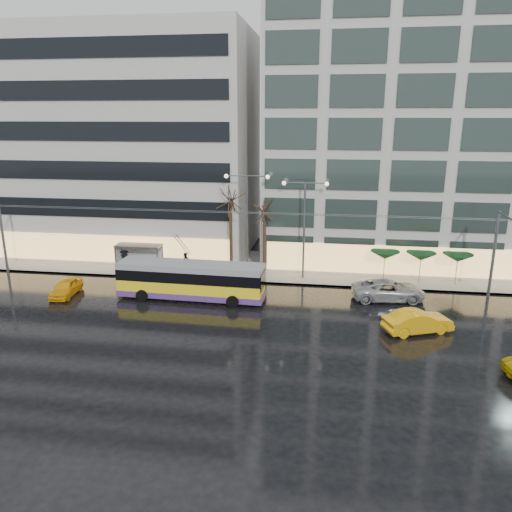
% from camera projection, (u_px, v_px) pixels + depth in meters
% --- Properties ---
extents(ground, '(140.00, 140.00, 0.00)m').
position_uv_depth(ground, '(194.00, 323.00, 35.08)').
color(ground, black).
rests_on(ground, ground).
extents(sidewalk, '(80.00, 10.00, 0.15)m').
position_uv_depth(sidewalk, '(253.00, 265.00, 48.10)').
color(sidewalk, gray).
rests_on(sidewalk, ground).
extents(kerb, '(80.00, 0.10, 0.15)m').
position_uv_depth(kerb, '(244.00, 282.00, 43.39)').
color(kerb, slate).
rests_on(kerb, ground).
extents(building_left, '(34.00, 14.00, 22.00)m').
position_uv_depth(building_left, '(91.00, 144.00, 52.35)').
color(building_left, '#BAB8B2').
rests_on(building_left, sidewalk).
extents(building_right, '(32.00, 14.00, 25.00)m').
position_uv_depth(building_right, '(438.00, 130.00, 47.02)').
color(building_right, '#BAB8B2').
rests_on(building_right, sidewalk).
extents(trolleybus, '(11.64, 4.69, 5.36)m').
position_uv_depth(trolleybus, '(191.00, 282.00, 39.19)').
color(trolleybus, yellow).
rests_on(trolleybus, ground).
extents(catenary, '(42.24, 5.12, 7.00)m').
position_uv_depth(catenary, '(230.00, 238.00, 41.33)').
color(catenary, '#595B60').
rests_on(catenary, ground).
extents(bus_shelter, '(4.20, 1.60, 2.51)m').
position_uv_depth(bus_shelter, '(136.00, 251.00, 45.89)').
color(bus_shelter, '#595B60').
rests_on(bus_shelter, sidewalk).
extents(street_lamp_near, '(3.96, 0.36, 9.03)m').
position_uv_depth(street_lamp_near, '(247.00, 211.00, 43.43)').
color(street_lamp_near, '#595B60').
rests_on(street_lamp_near, sidewalk).
extents(street_lamp_far, '(3.96, 0.36, 8.53)m').
position_uv_depth(street_lamp_far, '(304.00, 216.00, 42.81)').
color(street_lamp_far, '#595B60').
rests_on(street_lamp_far, sidewalk).
extents(tree_a, '(3.20, 3.20, 8.40)m').
position_uv_depth(tree_a, '(230.00, 198.00, 43.53)').
color(tree_a, black).
rests_on(tree_a, sidewalk).
extents(tree_b, '(3.20, 3.20, 7.70)m').
position_uv_depth(tree_b, '(265.00, 206.00, 43.49)').
color(tree_b, black).
rests_on(tree_b, sidewalk).
extents(parasol_a, '(2.50, 2.50, 2.65)m').
position_uv_depth(parasol_a, '(385.00, 255.00, 42.91)').
color(parasol_a, '#595B60').
rests_on(parasol_a, sidewalk).
extents(parasol_b, '(2.50, 2.50, 2.65)m').
position_uv_depth(parasol_b, '(421.00, 256.00, 42.49)').
color(parasol_b, '#595B60').
rests_on(parasol_b, sidewalk).
extents(parasol_c, '(2.50, 2.50, 2.65)m').
position_uv_depth(parasol_c, '(458.00, 258.00, 42.07)').
color(parasol_c, '#595B60').
rests_on(parasol_c, sidewalk).
extents(taxi_a, '(1.90, 4.06, 1.34)m').
position_uv_depth(taxi_a, '(66.00, 288.00, 40.19)').
color(taxi_a, '#FDB30D').
rests_on(taxi_a, ground).
extents(taxi_b, '(4.91, 3.24, 1.53)m').
position_uv_depth(taxi_b, '(418.00, 322.00, 33.35)').
color(taxi_b, '#FFB20D').
rests_on(taxi_b, ground).
extents(sedan_silver, '(5.98, 3.31, 1.59)m').
position_uv_depth(sedan_silver, '(389.00, 290.00, 39.21)').
color(sedan_silver, '#9E9FA3').
rests_on(sedan_silver, ground).
extents(pedestrian_a, '(1.27, 1.28, 2.19)m').
position_uv_depth(pedestrian_a, '(134.00, 259.00, 44.72)').
color(pedestrian_a, black).
rests_on(pedestrian_a, sidewalk).
extents(pedestrian_b, '(1.09, 1.02, 1.79)m').
position_uv_depth(pedestrian_b, '(185.00, 262.00, 45.76)').
color(pedestrian_b, black).
rests_on(pedestrian_b, sidewalk).
extents(pedestrian_c, '(1.35, 1.03, 2.11)m').
position_uv_depth(pedestrian_c, '(125.00, 260.00, 45.52)').
color(pedestrian_c, black).
rests_on(pedestrian_c, sidewalk).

